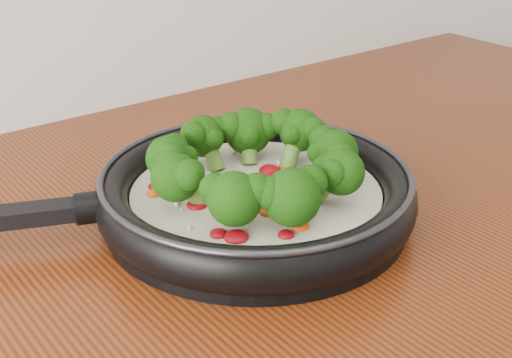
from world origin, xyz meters
TOP-DOWN VIEW (x-y plane):
  - skillet at (-0.10, 1.05)m, footprint 0.59×0.47m

SIDE VIEW (x-z plane):
  - skillet at x=-0.10m, z-range 0.89..0.99m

